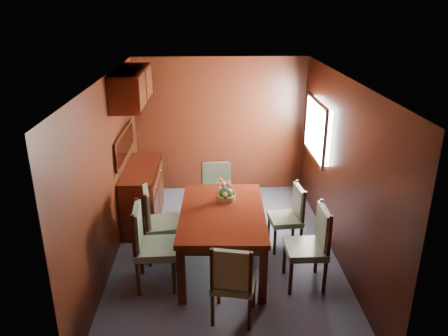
{
  "coord_description": "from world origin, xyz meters",
  "views": [
    {
      "loc": [
        -0.21,
        -5.23,
        3.27
      ],
      "look_at": [
        0.0,
        0.54,
        1.05
      ],
      "focal_mm": 35.0,
      "sensor_mm": 36.0,
      "label": 1
    }
  ],
  "objects_px": {
    "chair_left_near": "(149,242)",
    "chair_head": "(233,279)",
    "dining_table": "(222,218)",
    "chair_right_near": "(312,242)",
    "sideboard": "(143,194)",
    "flower_centerpiece": "(226,191)"
  },
  "relations": [
    {
      "from": "dining_table",
      "to": "chair_left_near",
      "type": "relative_size",
      "value": 1.63
    },
    {
      "from": "dining_table",
      "to": "flower_centerpiece",
      "type": "xyz_separation_m",
      "value": [
        0.06,
        0.31,
        0.24
      ]
    },
    {
      "from": "dining_table",
      "to": "chair_right_near",
      "type": "height_order",
      "value": "chair_right_near"
    },
    {
      "from": "chair_left_near",
      "to": "chair_right_near",
      "type": "xyz_separation_m",
      "value": [
        1.96,
        -0.05,
        -0.02
      ]
    },
    {
      "from": "sideboard",
      "to": "chair_left_near",
      "type": "relative_size",
      "value": 1.32
    },
    {
      "from": "dining_table",
      "to": "chair_head",
      "type": "bearing_deg",
      "value": -84.11
    },
    {
      "from": "chair_right_near",
      "to": "flower_centerpiece",
      "type": "xyz_separation_m",
      "value": [
        -1.0,
        0.75,
        0.35
      ]
    },
    {
      "from": "chair_left_near",
      "to": "flower_centerpiece",
      "type": "height_order",
      "value": "chair_left_near"
    },
    {
      "from": "sideboard",
      "to": "flower_centerpiece",
      "type": "relative_size",
      "value": 5.26
    },
    {
      "from": "chair_left_near",
      "to": "chair_head",
      "type": "distance_m",
      "value": 1.2
    },
    {
      "from": "chair_head",
      "to": "chair_left_near",
      "type": "bearing_deg",
      "value": 155.42
    },
    {
      "from": "chair_right_near",
      "to": "flower_centerpiece",
      "type": "bearing_deg",
      "value": 53.14
    },
    {
      "from": "dining_table",
      "to": "flower_centerpiece",
      "type": "height_order",
      "value": "flower_centerpiece"
    },
    {
      "from": "chair_right_near",
      "to": "chair_head",
      "type": "height_order",
      "value": "chair_right_near"
    },
    {
      "from": "dining_table",
      "to": "flower_centerpiece",
      "type": "relative_size",
      "value": 6.5
    },
    {
      "from": "sideboard",
      "to": "dining_table",
      "type": "xyz_separation_m",
      "value": [
        1.2,
        -1.29,
        0.23
      ]
    },
    {
      "from": "chair_right_near",
      "to": "chair_left_near",
      "type": "bearing_deg",
      "value": 88.25
    },
    {
      "from": "chair_right_near",
      "to": "chair_head",
      "type": "bearing_deg",
      "value": 123.22
    },
    {
      "from": "chair_head",
      "to": "flower_centerpiece",
      "type": "xyz_separation_m",
      "value": [
        -0.01,
        1.4,
        0.39
      ]
    },
    {
      "from": "chair_head",
      "to": "sideboard",
      "type": "bearing_deg",
      "value": 129.72
    },
    {
      "from": "sideboard",
      "to": "chair_right_near",
      "type": "height_order",
      "value": "chair_right_near"
    },
    {
      "from": "chair_right_near",
      "to": "flower_centerpiece",
      "type": "distance_m",
      "value": 1.3
    }
  ]
}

